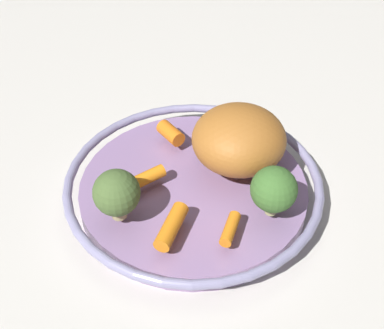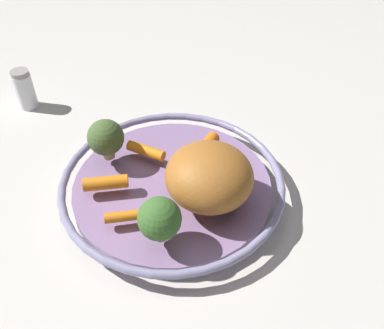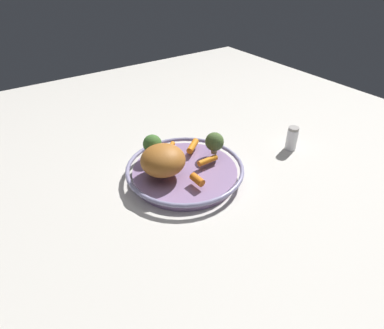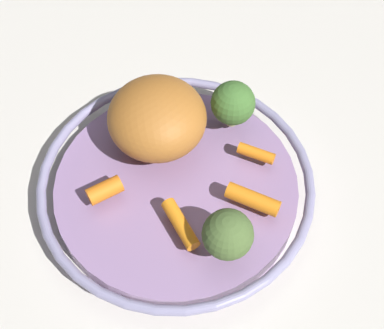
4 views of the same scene
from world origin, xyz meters
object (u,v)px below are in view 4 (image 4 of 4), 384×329
(baby_carrot_left, at_px, (180,224))
(baby_carrot_right, at_px, (253,199))
(broccoli_floret_large, at_px, (228,235))
(broccoli_floret_edge, at_px, (233,103))
(roast_chicken_piece, at_px, (157,118))
(baby_carrot_near_rim, at_px, (256,153))
(baby_carrot_center, at_px, (105,190))
(serving_bowl, at_px, (176,187))

(baby_carrot_left, bearing_deg, baby_carrot_right, -6.31)
(broccoli_floret_large, height_order, broccoli_floret_edge, same)
(roast_chicken_piece, height_order, baby_carrot_near_rim, roast_chicken_piece)
(baby_carrot_right, xyz_separation_m, broccoli_floret_edge, (0.04, 0.12, 0.03))
(broccoli_floret_edge, bearing_deg, broccoli_floret_large, -121.05)
(broccoli_floret_large, bearing_deg, baby_carrot_center, 125.66)
(serving_bowl, xyz_separation_m, baby_carrot_center, (-0.09, 0.02, 0.03))
(roast_chicken_piece, bearing_deg, broccoli_floret_edge, -11.85)
(baby_carrot_near_rim, relative_size, baby_carrot_right, 0.72)
(roast_chicken_piece, xyz_separation_m, broccoli_floret_large, (0.00, -0.18, -0.00))
(baby_carrot_right, bearing_deg, broccoli_floret_edge, 72.16)
(roast_chicken_piece, xyz_separation_m, broccoli_floret_edge, (0.10, -0.02, -0.00))
(roast_chicken_piece, bearing_deg, broccoli_floret_large, -89.92)
(serving_bowl, xyz_separation_m, roast_chicken_piece, (0.01, 0.07, 0.06))
(broccoli_floret_edge, bearing_deg, baby_carrot_near_rim, -89.74)
(roast_chicken_piece, xyz_separation_m, baby_carrot_left, (-0.03, -0.13, -0.03))
(roast_chicken_piece, distance_m, broccoli_floret_edge, 0.10)
(serving_bowl, relative_size, broccoli_floret_edge, 5.12)
(baby_carrot_left, height_order, broccoli_floret_large, broccoli_floret_large)
(roast_chicken_piece, distance_m, baby_carrot_center, 0.11)
(serving_bowl, xyz_separation_m, broccoli_floret_edge, (0.10, 0.05, 0.06))
(baby_carrot_near_rim, xyz_separation_m, baby_carrot_left, (-0.13, -0.05, 0.00))
(broccoli_floret_large, distance_m, broccoli_floret_edge, 0.19)
(baby_carrot_center, xyz_separation_m, broccoli_floret_edge, (0.19, 0.03, 0.03))
(serving_bowl, relative_size, baby_carrot_right, 5.30)
(serving_bowl, distance_m, baby_carrot_right, 0.10)
(serving_bowl, relative_size, baby_carrot_left, 5.32)
(baby_carrot_right, bearing_deg, broccoli_floret_large, -145.34)
(baby_carrot_left, xyz_separation_m, baby_carrot_center, (-0.06, 0.08, 0.00))
(baby_carrot_center, bearing_deg, broccoli_floret_large, -54.34)
(roast_chicken_piece, height_order, broccoli_floret_large, roast_chicken_piece)
(baby_carrot_left, bearing_deg, broccoli_floret_edge, 40.40)
(roast_chicken_piece, relative_size, broccoli_floret_edge, 1.86)
(roast_chicken_piece, relative_size, baby_carrot_center, 2.98)
(roast_chicken_piece, bearing_deg, baby_carrot_center, -152.23)
(baby_carrot_near_rim, xyz_separation_m, baby_carrot_right, (-0.04, -0.06, 0.00))
(baby_carrot_left, relative_size, baby_carrot_right, 1.00)
(roast_chicken_piece, xyz_separation_m, baby_carrot_center, (-0.09, -0.05, -0.03))
(roast_chicken_piece, distance_m, baby_carrot_near_rim, 0.13)
(baby_carrot_center, distance_m, broccoli_floret_edge, 0.20)
(baby_carrot_left, distance_m, broccoli_floret_large, 0.07)
(baby_carrot_left, relative_size, broccoli_floret_large, 0.95)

